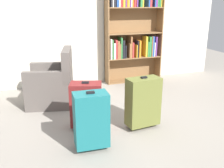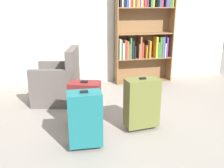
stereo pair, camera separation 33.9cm
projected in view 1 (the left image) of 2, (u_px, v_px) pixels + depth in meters
The scene contains 8 objects.
ground_plane at pixel (124, 125), 3.45m from camera, with size 10.03×10.03×0.00m, color gray.
back_wall at pixel (86, 18), 4.95m from camera, with size 5.73×0.10×2.60m, color beige.
bookshelf at pixel (133, 29), 5.11m from camera, with size 1.17×0.29×1.98m.
armchair at pixel (53, 85), 4.11m from camera, with size 0.84×0.84×0.90m.
mug at pixel (84, 102), 4.13m from camera, with size 0.12×0.08×0.10m.
suitcase_olive at pixel (143, 102), 3.28m from camera, with size 0.45×0.26×0.70m.
suitcase_teal at pixel (91, 120), 2.80m from camera, with size 0.38×0.25×0.69m.
suitcase_dark_red at pixel (86, 104), 3.28m from camera, with size 0.45×0.36×0.64m.
Camera 1 is at (-1.13, -2.90, 1.59)m, focal length 40.73 mm.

